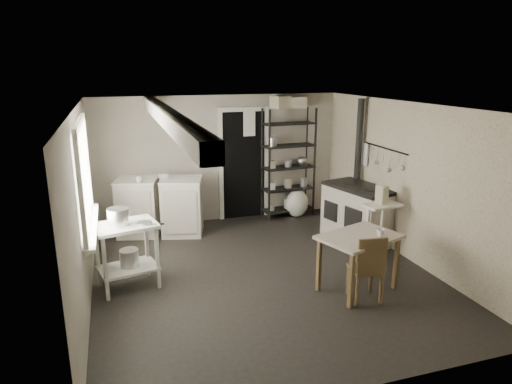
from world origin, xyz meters
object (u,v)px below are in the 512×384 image
object	(u,v)px
prep_table	(128,259)
stove	(358,215)
work_table	(358,262)
flour_sack	(297,205)
stockpot	(119,219)
chair	(366,262)
shelf_rack	(288,167)
base_cabinets	(160,208)

from	to	relation	value
prep_table	stove	world-z (taller)	stove
work_table	flour_sack	distance (m)	3.01
stockpot	chair	xyz separation A→B (m)	(2.82, -1.19, -0.45)
stockpot	shelf_rack	world-z (taller)	shelf_rack
stockpot	shelf_rack	size ratio (longest dim) A/B	0.14
stockpot	flour_sack	world-z (taller)	stockpot
stockpot	stove	xyz separation A→B (m)	(3.75, 0.61, -0.50)
shelf_rack	work_table	world-z (taller)	shelf_rack
shelf_rack	flour_sack	xyz separation A→B (m)	(0.14, -0.12, -0.71)
chair	flour_sack	distance (m)	3.27
base_cabinets	flour_sack	world-z (taller)	base_cabinets
stockpot	shelf_rack	distance (m)	3.80
stockpot	base_cabinets	xyz separation A→B (m)	(0.69, 1.89, -0.48)
prep_table	stove	size ratio (longest dim) A/B	0.74
shelf_rack	base_cabinets	bearing A→B (deg)	-178.29
shelf_rack	flour_sack	world-z (taller)	shelf_rack
prep_table	stove	xyz separation A→B (m)	(3.68, 0.61, 0.04)
work_table	prep_table	bearing A→B (deg)	161.31
prep_table	work_table	xyz separation A→B (m)	(2.79, -0.94, -0.02)
stockpot	work_table	size ratio (longest dim) A/B	0.29
prep_table	base_cabinets	xyz separation A→B (m)	(0.62, 1.89, 0.06)
chair	stove	bearing A→B (deg)	70.41
prep_table	chair	world-z (taller)	chair
prep_table	stockpot	world-z (taller)	stockpot
stockpot	chair	world-z (taller)	stockpot
prep_table	work_table	world-z (taller)	prep_table
stove	flour_sack	distance (m)	1.52
work_table	flour_sack	bearing A→B (deg)	82.27
stockpot	stove	bearing A→B (deg)	9.22
work_table	chair	size ratio (longest dim) A/B	1.13
base_cabinets	chair	size ratio (longest dim) A/B	1.72
stockpot	stove	world-z (taller)	stockpot
base_cabinets	chair	distance (m)	3.75
prep_table	base_cabinets	distance (m)	1.99
prep_table	flour_sack	distance (m)	3.79
shelf_rack	chair	bearing A→B (deg)	-99.84
prep_table	flour_sack	bearing A→B (deg)	32.47
shelf_rack	work_table	xyz separation A→B (m)	(-0.26, -3.10, -0.57)
prep_table	shelf_rack	bearing A→B (deg)	35.26
work_table	chair	world-z (taller)	chair
base_cabinets	stove	xyz separation A→B (m)	(3.06, -1.28, -0.02)
shelf_rack	flour_sack	bearing A→B (deg)	-45.58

